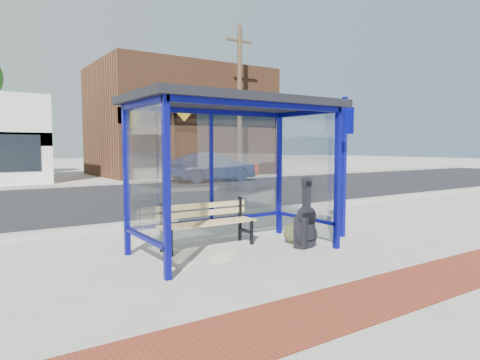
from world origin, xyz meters
TOP-DOWN VIEW (x-y plane):
  - ground at (0.00, 0.00)m, footprint 120.00×120.00m
  - brick_paver_strip at (0.00, -2.60)m, footprint 60.00×1.00m
  - curb_near at (0.00, 2.90)m, footprint 60.00×0.25m
  - street_asphalt at (0.00, 8.00)m, footprint 60.00×10.00m
  - curb_far at (0.00, 13.10)m, footprint 60.00×0.25m
  - far_sidewalk at (0.00, 15.00)m, footprint 60.00×4.00m
  - bus_shelter at (0.00, 0.07)m, footprint 3.30×1.80m
  - storefront_brown at (8.00, 18.49)m, footprint 10.00×7.08m
  - tree_right at (12.50, 22.00)m, footprint 3.60×3.60m
  - utility_pole_east at (9.00, 13.40)m, footprint 1.60×0.24m
  - bench at (-0.24, 0.50)m, footprint 1.68×0.42m
  - guitar_bag at (1.10, -0.45)m, footprint 0.41×0.13m
  - suitcase at (1.10, -0.40)m, footprint 0.38×0.31m
  - backpack at (1.14, -0.06)m, footprint 0.34×0.33m
  - sign_post at (2.28, -0.16)m, footprint 0.12×0.32m
  - newspaper_a at (-0.46, -0.31)m, footprint 0.42×0.36m
  - newspaper_b at (-1.05, -0.25)m, footprint 0.52×0.49m
  - newspaper_c at (-0.29, -0.10)m, footprint 0.50×0.49m
  - parked_car at (6.57, 12.12)m, footprint 4.24×1.66m
  - fire_hydrant at (10.41, 13.79)m, footprint 0.33×0.22m

SIDE VIEW (x-z plane):
  - ground at x=0.00m, z-range 0.00..0.00m
  - street_asphalt at x=0.00m, z-range 0.00..0.00m
  - newspaper_a at x=-0.46m, z-range 0.00..0.01m
  - newspaper_c at x=-0.29m, z-range 0.00..0.01m
  - newspaper_b at x=-1.05m, z-range 0.00..0.01m
  - far_sidewalk at x=0.00m, z-range 0.00..0.01m
  - brick_paver_strip at x=0.00m, z-range 0.00..0.01m
  - curb_near at x=0.00m, z-range 0.00..0.12m
  - curb_far at x=0.00m, z-range 0.00..0.12m
  - backpack at x=1.14m, z-range -0.01..0.33m
  - suitcase at x=1.10m, z-range -0.02..0.56m
  - fire_hydrant at x=10.41m, z-range 0.03..0.77m
  - guitar_bag at x=1.10m, z-range -0.15..0.96m
  - bench at x=-0.24m, z-range 0.05..0.84m
  - parked_car at x=6.57m, z-range 0.00..1.38m
  - sign_post at x=2.28m, z-range 0.16..2.73m
  - bus_shelter at x=0.00m, z-range 0.86..3.28m
  - storefront_brown at x=8.00m, z-range 0.00..6.40m
  - utility_pole_east at x=9.00m, z-range 0.11..8.11m
  - tree_right at x=12.50m, z-range 1.94..8.97m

